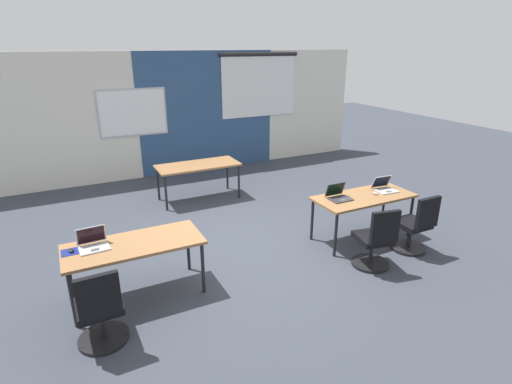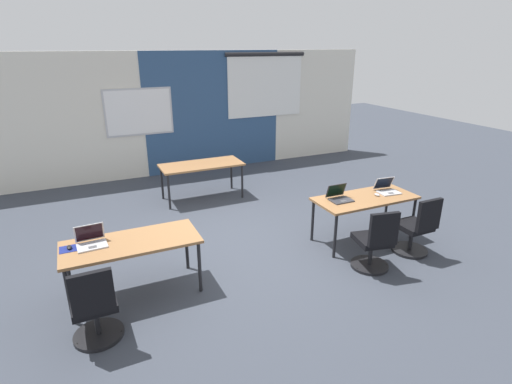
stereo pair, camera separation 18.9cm
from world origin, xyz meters
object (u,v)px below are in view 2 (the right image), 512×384
laptop_near_right_inner (339,197)px  desk_near_left (132,246)px  chair_near_right_inner (374,245)px  laptop_near_left_end (91,241)px  mouse_near_left_end (69,247)px  chair_near_left_end (95,310)px  desk_far_center (202,167)px  mouse_near_right_end (377,195)px  desk_near_right (365,201)px  chair_near_right_end (416,230)px  laptop_near_right_end (387,189)px

laptop_near_right_inner → desk_near_left: bearing=-178.4°
desk_near_left → chair_near_right_inner: bearing=-14.6°
laptop_near_right_inner → chair_near_right_inner: 0.95m
desk_near_left → laptop_near_left_end: (-0.43, 0.09, 0.11)m
mouse_near_left_end → chair_near_left_end: bearing=-78.0°
desk_far_center → laptop_near_right_inner: size_ratio=4.83×
mouse_near_right_end → mouse_near_left_end: bearing=178.4°
desk_near_right → laptop_near_right_inner: 0.45m
mouse_near_left_end → chair_near_right_inner: chair_near_right_inner is taller
mouse_near_left_end → laptop_near_right_inner: (3.74, -0.02, 0.03)m
chair_near_right_inner → chair_near_right_end: size_ratio=1.00×
chair_near_left_end → chair_near_right_inner: (3.55, -0.07, 0.00)m
desk_near_left → laptop_near_left_end: 0.46m
desk_near_right → desk_far_center: (-1.75, 2.80, 0.00)m
laptop_near_left_end → mouse_near_right_end: bearing=-5.2°
laptop_near_right_inner → mouse_near_right_end: bearing=-8.9°
chair_near_left_end → chair_near_right_inner: same height
mouse_near_left_end → chair_near_right_end: (4.58, -0.79, -0.36)m
desk_near_right → laptop_near_right_inner: (-0.43, 0.08, 0.11)m
mouse_near_left_end → mouse_near_right_end: size_ratio=1.00×
laptop_near_left_end → laptop_near_right_end: size_ratio=0.96×
mouse_near_left_end → laptop_near_right_end: size_ratio=0.29×
laptop_near_left_end → mouse_near_left_end: 0.24m
chair_near_left_end → desk_far_center: bearing=-124.0°
laptop_near_right_end → chair_near_right_end: (-0.05, -0.74, -0.39)m
chair_near_left_end → laptop_near_right_inner: 3.68m
desk_near_right → laptop_near_right_inner: laptop_near_right_inner is taller
chair_near_left_end → chair_near_right_end: 4.40m
mouse_near_left_end → laptop_near_right_end: laptop_near_right_end is taller
mouse_near_right_end → chair_near_right_end: (0.20, -0.67, -0.36)m
mouse_near_left_end → mouse_near_right_end: (4.38, -0.12, -0.00)m
desk_near_right → laptop_near_right_end: 0.47m
chair_near_right_end → chair_near_right_inner: bearing=6.5°
desk_near_left → mouse_near_right_end: (3.70, -0.03, 0.08)m
mouse_near_left_end → laptop_near_right_end: (4.63, -0.06, 0.03)m
chair_near_right_inner → chair_near_right_end: bearing=-162.1°
laptop_near_right_end → mouse_near_right_end: laptop_near_right_end is taller
desk_near_left → mouse_near_left_end: bearing=171.8°
laptop_near_left_end → chair_near_right_end: bearing=-13.8°
desk_far_center → chair_near_left_end: size_ratio=1.74×
laptop_near_right_inner → desk_far_center: bearing=116.0°
laptop_near_left_end → desk_near_right: bearing=-4.9°
laptop_near_left_end → laptop_near_right_inner: laptop_near_left_end is taller
laptop_near_right_inner → chair_near_right_inner: (-0.02, -0.87, -0.39)m
desk_near_left → desk_far_center: 3.30m
laptop_near_right_inner → desk_near_right: bearing=-9.9°
desk_near_left → desk_near_right: size_ratio=1.00×
chair_near_right_end → mouse_near_left_end: bearing=-9.8°
mouse_near_left_end → laptop_near_right_inner: 3.74m
desk_near_right → laptop_near_left_end: bearing=178.6°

